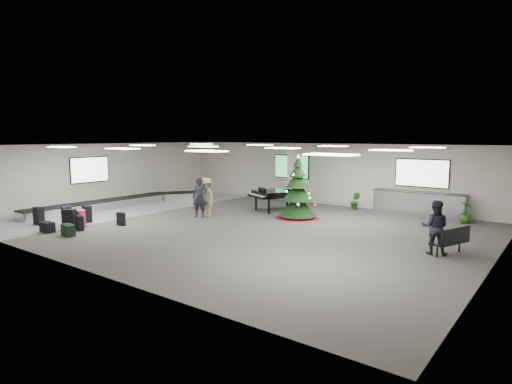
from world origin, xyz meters
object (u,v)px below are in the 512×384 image
Objects in this scene: christmas_tree at (298,196)px; traveler_b at (206,197)px; service_counter at (418,203)px; potted_plant_left at (355,201)px; grand_piano at (274,194)px; pink_suitcase at (81,219)px; potted_plant_right at (465,212)px; baggage_carousel at (120,203)px; bench at (452,239)px; traveler_a at (200,197)px; traveler_bench at (435,227)px.

christmas_tree is 4.08m from traveler_b.
service_counter is 2.92m from potted_plant_left.
christmas_tree is 3.25× the size of potted_plant_left.
potted_plant_left is at bearing 72.50° from christmas_tree.
grand_piano is at bearing 80.65° from traveler_b.
grand_piano is at bearing 80.61° from pink_suitcase.
pink_suitcase is at bearing -140.00° from potted_plant_right.
baggage_carousel is at bearing -153.13° from traveler_b.
potted_plant_left is at bearing -173.44° from service_counter.
service_counter is 14.51m from pink_suitcase.
service_counter is (12.84, 6.73, 0.33)m from baggage_carousel.
potted_plant_left is (3.04, 2.60, -0.38)m from grand_piano.
pink_suitcase is 0.25× the size of christmas_tree.
potted_plant_left is (6.94, 10.32, 0.09)m from pink_suitcase.
potted_plant_right is (8.03, 2.29, -0.36)m from grand_piano.
bench is (15.65, 0.59, 0.28)m from baggage_carousel.
service_counter is at bearing 11.62° from traveler_a.
potted_plant_left is at bearing 155.75° from bench.
service_counter is 6.63m from grand_piano.
christmas_tree is (-4.02, -3.88, 0.42)m from service_counter.
service_counter is 6.76m from bench.
traveler_a is at bearing 80.20° from pink_suitcase.
service_counter reaches higher than pink_suitcase.
traveler_b reaches higher than grand_piano.
potted_plant_right is at bearing 47.36° from traveler_b.
pink_suitcase is at bearing -132.73° from service_counter.
traveler_b reaches higher than potted_plant_right.
service_counter is 2.29× the size of traveler_a.
bench reaches higher than pink_suitcase.
traveler_a is (-1.67, -3.37, 0.07)m from grand_piano.
traveler_b reaches higher than potted_plant_left.
bench is 0.81× the size of traveler_a.
christmas_tree is at bearing 6.01° from traveler_a.
baggage_carousel is 2.40× the size of service_counter.
grand_piano is at bearing 28.86° from baggage_carousel.
traveler_a is 7.61m from potted_plant_left.
traveler_bench is (6.36, -2.46, -0.14)m from christmas_tree.
grand_piano is 1.48× the size of traveler_bench.
potted_plant_left is at bearing -61.47° from traveler_bench.
service_counter is 9.61m from traveler_b.
grand_piano reaches higher than baggage_carousel.
baggage_carousel is 13.61× the size of pink_suitcase.
traveler_bench is (15.18, 0.39, 0.62)m from baggage_carousel.
service_counter reaches higher than bench.
bench is at bearing -65.40° from service_counter.
potted_plant_left is at bearing 176.50° from potted_plant_right.
traveler_b is (2.31, 4.71, 0.53)m from pink_suitcase.
traveler_bench is at bearing -28.24° from traveler_a.
service_counter reaches higher than potted_plant_left.
traveler_b is 1.90× the size of potted_plant_right.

